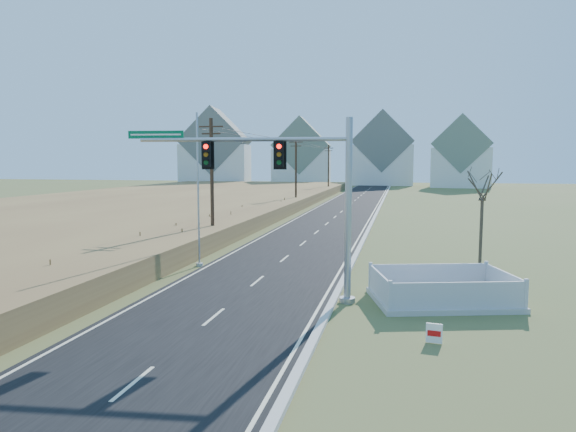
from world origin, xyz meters
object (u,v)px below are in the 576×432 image
(fence_enclosure, at_px, (442,296))
(flagpole, at_px, (198,206))
(open_sign, at_px, (434,333))
(bare_tree, at_px, (483,183))
(traffic_signal_mast, at_px, (303,191))

(fence_enclosure, relative_size, flagpole, 0.75)
(open_sign, bearing_deg, fence_enclosure, 90.71)
(fence_enclosure, bearing_deg, bare_tree, 56.78)
(flagpole, distance_m, bare_tree, 16.09)
(bare_tree, bearing_deg, open_sign, -103.63)
(traffic_signal_mast, xyz_separation_m, bare_tree, (8.50, 9.61, 0.04))
(fence_enclosure, bearing_deg, flagpole, 143.86)
(traffic_signal_mast, distance_m, open_sign, 7.90)
(traffic_signal_mast, distance_m, fence_enclosure, 7.38)
(traffic_signal_mast, distance_m, bare_tree, 12.83)
(traffic_signal_mast, height_order, flagpole, flagpole)
(fence_enclosure, distance_m, open_sign, 5.26)
(flagpole, relative_size, bare_tree, 1.47)
(traffic_signal_mast, xyz_separation_m, fence_enclosure, (5.80, 1.13, -4.43))
(open_sign, height_order, flagpole, flagpole)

